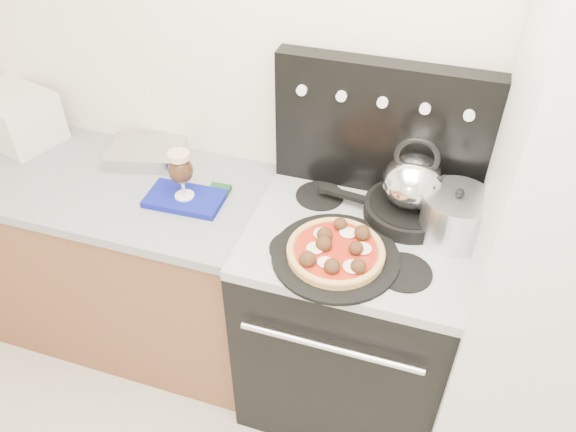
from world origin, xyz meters
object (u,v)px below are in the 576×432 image
at_px(toaster_oven, 15,117).
at_px(oven_mitt, 185,199).
at_px(beer_glass, 181,175).
at_px(pizza_pan, 335,256).
at_px(stove_body, 349,321).
at_px(stock_pot, 454,218).
at_px(pizza, 336,250).
at_px(base_cabinet, 111,260).
at_px(skillet, 408,210).
at_px(tea_kettle, 413,178).

bearing_deg(toaster_oven, oven_mitt, 5.27).
bearing_deg(beer_glass, toaster_oven, 167.95).
bearing_deg(beer_glass, pizza_pan, -13.04).
distance_m(stove_body, oven_mitt, 0.81).
bearing_deg(stock_pot, pizza, -147.09).
relative_size(base_cabinet, oven_mitt, 5.08).
relative_size(beer_glass, pizza_pan, 0.47).
distance_m(stove_body, pizza_pan, 0.51).
bearing_deg(stove_body, oven_mitt, -179.31).
distance_m(toaster_oven, stock_pot, 1.83).
bearing_deg(skillet, pizza, -123.85).
distance_m(toaster_oven, beer_glass, 0.89).
bearing_deg(stove_body, tea_kettle, 42.75).
bearing_deg(pizza, toaster_oven, 167.54).
relative_size(pizza_pan, tea_kettle, 1.86).
xyz_separation_m(toaster_oven, oven_mitt, (0.87, -0.19, -0.09)).
xyz_separation_m(beer_glass, skillet, (0.80, 0.14, -0.07)).
bearing_deg(pizza_pan, stock_pot, 32.91).
height_order(beer_glass, pizza, beer_glass).
distance_m(beer_glass, pizza, 0.63).
bearing_deg(stove_body, pizza, -106.81).
bearing_deg(pizza, pizza_pan, 180.00).
bearing_deg(base_cabinet, stove_body, -1.30).
relative_size(stove_body, pizza, 2.76).
height_order(stove_body, skillet, skillet).
bearing_deg(tea_kettle, base_cabinet, -161.48).
bearing_deg(tea_kettle, beer_glass, -156.43).
height_order(stove_body, stock_pot, stock_pot).
relative_size(beer_glass, skillet, 0.63).
bearing_deg(toaster_oven, pizza_pan, 4.86).
xyz_separation_m(beer_glass, pizza_pan, (0.61, -0.14, -0.10)).
relative_size(stove_body, tea_kettle, 3.90).
relative_size(pizza, skillet, 1.03).
bearing_deg(toaster_oven, skillet, 15.85).
relative_size(oven_mitt, beer_glass, 1.46).
bearing_deg(stove_body, base_cabinet, 178.70).
bearing_deg(pizza_pan, base_cabinet, 170.64).
distance_m(base_cabinet, pizza_pan, 1.18).
bearing_deg(oven_mitt, base_cabinet, 175.80).
height_order(oven_mitt, beer_glass, beer_glass).
distance_m(base_cabinet, stock_pot, 1.52).
relative_size(pizza, stock_pot, 1.43).
height_order(base_cabinet, tea_kettle, tea_kettle).
height_order(oven_mitt, skillet, skillet).
xyz_separation_m(base_cabinet, skillet, (1.25, 0.11, 0.52)).
xyz_separation_m(stove_body, pizza_pan, (-0.05, -0.15, 0.49)).
bearing_deg(base_cabinet, toaster_oven, 160.04).
height_order(oven_mitt, stock_pot, stock_pot).
bearing_deg(beer_glass, stove_body, 0.69).
relative_size(oven_mitt, skillet, 0.92).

